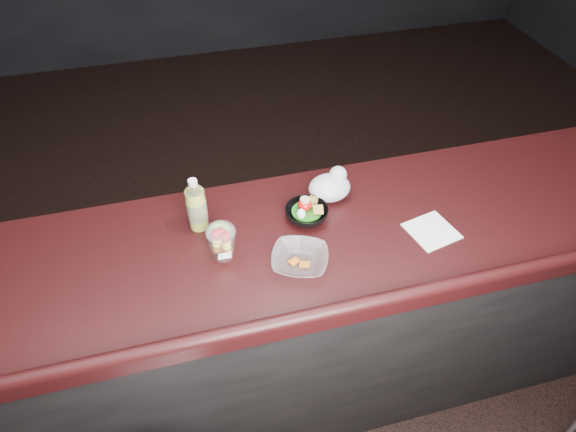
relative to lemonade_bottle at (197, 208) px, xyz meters
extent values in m
cube|color=black|center=(0.30, -0.15, -0.62)|extent=(4.00, 0.65, 0.98)
cube|color=black|center=(0.30, -0.15, -0.11)|extent=(4.06, 0.71, 0.04)
cylinder|color=gold|center=(0.00, 0.00, -0.01)|extent=(0.07, 0.07, 0.17)
cylinder|color=white|center=(0.00, 0.00, -0.01)|extent=(0.07, 0.07, 0.17)
cone|color=white|center=(0.00, 0.00, 0.09)|extent=(0.07, 0.07, 0.03)
cylinder|color=white|center=(0.00, 0.00, 0.12)|extent=(0.03, 0.03, 0.02)
cylinder|color=#072D99|center=(0.00, 0.00, -0.01)|extent=(0.07, 0.07, 0.08)
ellipsoid|color=white|center=(0.06, -0.17, 0.02)|extent=(0.10, 0.10, 0.06)
ellipsoid|color=#3F8C10|center=(0.06, -0.08, -0.06)|extent=(0.08, 0.08, 0.07)
cylinder|color=black|center=(0.06, -0.08, -0.02)|extent=(0.01, 0.01, 0.01)
ellipsoid|color=silver|center=(0.51, 0.03, -0.04)|extent=(0.16, 0.13, 0.10)
sphere|color=silver|center=(0.55, 0.05, -0.01)|extent=(0.07, 0.07, 0.07)
imported|color=black|center=(0.39, -0.06, -0.07)|extent=(0.21, 0.21, 0.05)
cylinder|color=#0F470C|center=(0.39, -0.06, -0.06)|extent=(0.11, 0.11, 0.01)
ellipsoid|color=red|center=(0.39, -0.05, -0.03)|extent=(0.05, 0.05, 0.04)
cylinder|color=beige|center=(0.39, -0.05, -0.01)|extent=(0.04, 0.04, 0.01)
ellipsoid|color=white|center=(0.36, -0.09, -0.04)|extent=(0.03, 0.03, 0.04)
imported|color=silver|center=(0.30, -0.28, -0.07)|extent=(0.25, 0.25, 0.05)
cube|color=#990F0C|center=(0.29, -0.27, -0.08)|extent=(0.04, 0.04, 0.01)
cube|color=#990F0C|center=(0.32, -0.29, -0.08)|extent=(0.04, 0.03, 0.01)
cube|color=white|center=(0.81, -0.24, -0.09)|extent=(0.19, 0.19, 0.00)
camera|label=1|loc=(-0.03, -1.39, 1.22)|focal=32.00mm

